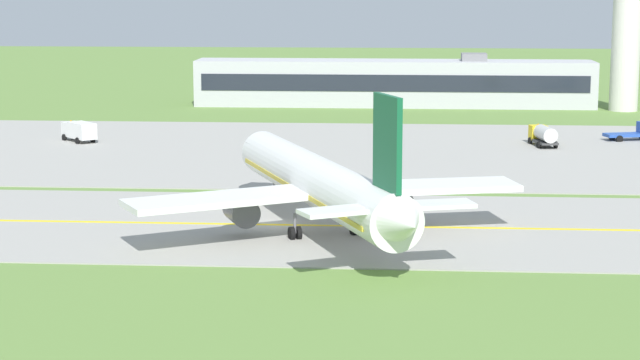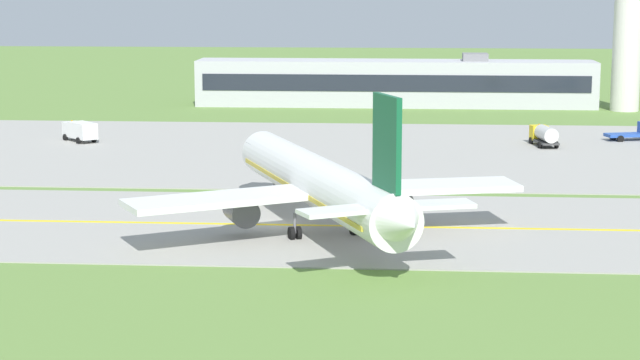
# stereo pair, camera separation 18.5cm
# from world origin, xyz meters

# --- Properties ---
(ground_plane) EXTENTS (500.00, 500.00, 0.00)m
(ground_plane) POSITION_xyz_m (0.00, 0.00, 0.00)
(ground_plane) COLOR olive
(taxiway_strip) EXTENTS (240.00, 28.00, 0.10)m
(taxiway_strip) POSITION_xyz_m (0.00, 0.00, 0.05)
(taxiway_strip) COLOR #9E9B93
(taxiway_strip) RESTS_ON ground
(apron_pad) EXTENTS (140.00, 52.00, 0.10)m
(apron_pad) POSITION_xyz_m (10.00, 42.00, 0.05)
(apron_pad) COLOR #9E9B93
(apron_pad) RESTS_ON ground
(taxiway_centreline) EXTENTS (220.00, 0.60, 0.01)m
(taxiway_centreline) POSITION_xyz_m (0.00, 0.00, 0.11)
(taxiway_centreline) COLOR yellow
(taxiway_centreline) RESTS_ON taxiway_strip
(airplane_lead) EXTENTS (31.26, 37.89, 12.70)m
(airplane_lead) POSITION_xyz_m (3.72, -2.71, 4.13)
(airplane_lead) COLOR white
(airplane_lead) RESTS_ON ground
(service_truck_baggage) EXTENTS (6.71, 3.69, 2.59)m
(service_truck_baggage) POSITION_xyz_m (40.25, 53.81, 1.18)
(service_truck_baggage) COLOR #264CA5
(service_truck_baggage) RESTS_ON ground
(service_truck_fuel) EXTENTS (3.18, 6.27, 2.65)m
(service_truck_fuel) POSITION_xyz_m (27.63, 47.57, 1.53)
(service_truck_fuel) COLOR yellow
(service_truck_fuel) RESTS_ON ground
(service_truck_catering) EXTENTS (5.56, 5.82, 2.60)m
(service_truck_catering) POSITION_xyz_m (-30.47, 47.25, 1.53)
(service_truck_catering) COLOR silver
(service_truck_catering) RESTS_ON ground
(terminal_building) EXTENTS (64.27, 8.51, 8.59)m
(terminal_building) POSITION_xyz_m (8.93, 92.15, 3.72)
(terminal_building) COLOR #B2B2B7
(terminal_building) RESTS_ON ground
(control_tower) EXTENTS (7.60, 7.60, 25.35)m
(control_tower) POSITION_xyz_m (44.88, 87.85, 15.35)
(control_tower) COLOR silver
(control_tower) RESTS_ON ground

